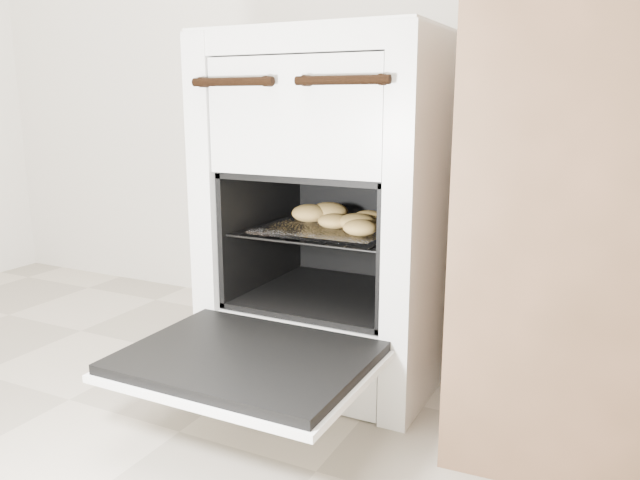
% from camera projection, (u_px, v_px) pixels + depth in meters
% --- Properties ---
extents(stove, '(0.56, 0.62, 0.85)m').
position_uv_depth(stove, '(343.00, 213.00, 1.63)').
color(stove, silver).
rests_on(stove, ground).
extents(oven_door, '(0.50, 0.39, 0.04)m').
position_uv_depth(oven_door, '(247.00, 361.00, 1.27)').
color(oven_door, black).
rests_on(oven_door, stove).
extents(oven_rack, '(0.41, 0.39, 0.01)m').
position_uv_depth(oven_rack, '(333.00, 229.00, 1.58)').
color(oven_rack, black).
rests_on(oven_rack, stove).
extents(foil_sheet, '(0.32, 0.28, 0.01)m').
position_uv_depth(foil_sheet, '(330.00, 228.00, 1.56)').
color(foil_sheet, white).
rests_on(foil_sheet, oven_rack).
extents(baked_rolls, '(0.30, 0.25, 0.05)m').
position_uv_depth(baked_rolls, '(339.00, 217.00, 1.57)').
color(baked_rolls, '#B68F48').
rests_on(baked_rolls, foil_sheet).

